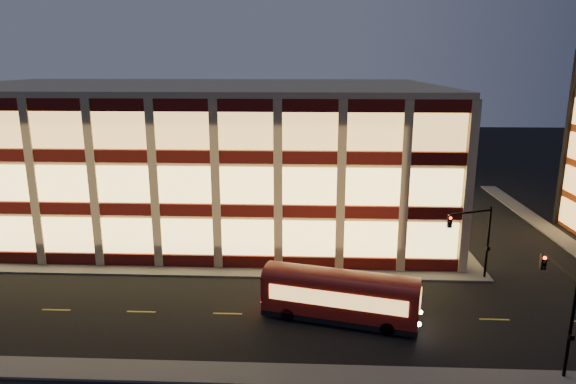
{
  "coord_description": "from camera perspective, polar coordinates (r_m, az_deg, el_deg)",
  "views": [
    {
      "loc": [
        9.61,
        -37.76,
        16.75
      ],
      "look_at": [
        7.51,
        8.0,
        5.1
      ],
      "focal_mm": 32.0,
      "sensor_mm": 36.0,
      "label": 1
    }
  ],
  "objects": [
    {
      "name": "ground",
      "position": [
        42.41,
        -10.84,
        -9.26
      ],
      "size": [
        200.0,
        200.0,
        0.0
      ],
      "primitive_type": "plane",
      "color": "black",
      "rests_on": "ground"
    },
    {
      "name": "sidewalk_office_south",
      "position": [
        44.04,
        -14.38,
        -8.45
      ],
      "size": [
        54.0,
        2.0,
        0.15
      ],
      "primitive_type": "cube",
      "color": "#514F4C",
      "rests_on": "ground"
    },
    {
      "name": "sidewalk_office_east",
      "position": [
        58.79,
        15.7,
        -2.76
      ],
      "size": [
        2.0,
        30.0,
        0.15
      ],
      "primitive_type": "cube",
      "color": "#514F4C",
      "rests_on": "ground"
    },
    {
      "name": "sidewalk_tower_west",
      "position": [
        62.22,
        25.62,
        -2.72
      ],
      "size": [
        2.0,
        30.0,
        0.15
      ],
      "primitive_type": "cube",
      "color": "#514F4C",
      "rests_on": "ground"
    },
    {
      "name": "sidewalk_near",
      "position": [
        31.36,
        -16.54,
        -18.51
      ],
      "size": [
        100.0,
        2.0,
        0.15
      ],
      "primitive_type": "cube",
      "color": "#514F4C",
      "rests_on": "ground"
    },
    {
      "name": "office_building",
      "position": [
        56.89,
        -10.16,
        4.43
      ],
      "size": [
        50.45,
        30.45,
        14.5
      ],
      "color": "tan",
      "rests_on": "ground"
    },
    {
      "name": "traffic_signal_far",
      "position": [
        41.98,
        20.01,
        -4.14
      ],
      "size": [
        3.79,
        1.87,
        6.0
      ],
      "color": "black",
      "rests_on": "ground"
    },
    {
      "name": "traffic_signal_near",
      "position": [
        32.66,
        28.03,
        -10.24
      ],
      "size": [
        0.32,
        4.45,
        6.0
      ],
      "color": "black",
      "rests_on": "ground"
    },
    {
      "name": "trolley_bus",
      "position": [
        34.68,
        5.82,
        -11.12
      ],
      "size": [
        10.56,
        5.02,
        3.47
      ],
      "rotation": [
        0.0,
        0.0,
        -0.25
      ],
      "color": "maroon",
      "rests_on": "ground"
    }
  ]
}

